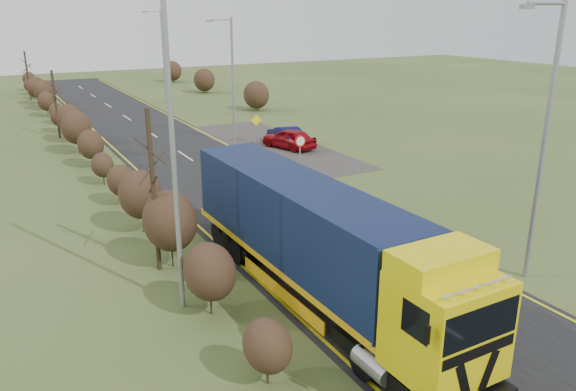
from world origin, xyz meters
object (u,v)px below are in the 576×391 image
at_px(streetlight_near, 543,134).
at_px(car_blue_sedan, 286,135).
at_px(lorry, 316,238).
at_px(speed_sign, 300,148).
at_px(car_red_hatchback, 289,139).

bearing_deg(streetlight_near, car_blue_sedan, 83.39).
xyz_separation_m(lorry, speed_sign, (6.89, 12.91, -0.50)).
bearing_deg(car_blue_sedan, speed_sign, 71.97).
bearing_deg(lorry, streetlight_near, -16.54).
xyz_separation_m(car_red_hatchback, speed_sign, (-2.92, -6.60, 1.05)).
bearing_deg(streetlight_near, speed_sign, 92.49).
xyz_separation_m(streetlight_near, speed_sign, (-0.65, 15.04, -3.53)).
bearing_deg(lorry, speed_sign, 61.10).
distance_m(lorry, streetlight_near, 8.40).
height_order(lorry, car_blue_sedan, lorry).
relative_size(car_red_hatchback, speed_sign, 1.67).
relative_size(car_blue_sedan, speed_sign, 1.64).
distance_m(streetlight_near, speed_sign, 15.46).
bearing_deg(streetlight_near, lorry, 164.27).
height_order(car_red_hatchback, speed_sign, speed_sign).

